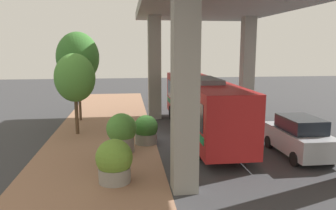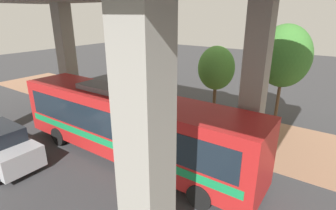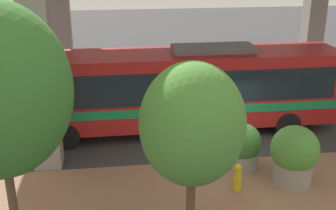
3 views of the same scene
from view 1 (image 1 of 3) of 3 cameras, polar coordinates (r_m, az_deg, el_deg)
name	(u,v)px [view 1 (image 1 of 3)]	position (r m, az deg, el deg)	size (l,w,h in m)	color
ground_plane	(156,142)	(18.26, -2.18, -6.46)	(80.00, 80.00, 0.00)	#38383A
sidewalk_strip	(101,144)	(18.26, -11.67, -6.63)	(6.00, 40.00, 0.02)	#936B51
overpass	(229,12)	(18.41, 10.65, 15.61)	(9.40, 20.63, 8.01)	gray
bus	(201,103)	(19.55, 5.71, 0.34)	(2.57, 12.79, 3.52)	#B21E1E
fire_hydrant	(119,134)	(18.41, -8.51, -4.95)	(0.53, 0.25, 0.91)	gold
planter_front	(146,130)	(17.80, -3.83, -4.39)	(1.30, 1.30, 1.58)	gray
planter_middle	(122,132)	(16.47, -8.07, -4.76)	(1.51, 1.51, 1.96)	gray
planter_back	(114,162)	(12.91, -9.32, -9.72)	(1.43, 1.43, 1.71)	gray
street_tree_near	(75,78)	(20.07, -15.91, 4.55)	(2.38, 2.38, 4.85)	brown
street_tree_far	(78,58)	(23.96, -15.43, 7.96)	(2.96, 2.96, 6.27)	brown
parked_car	(299,137)	(16.96, 21.85, -5.17)	(1.96, 4.15, 1.91)	#A5A8AD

